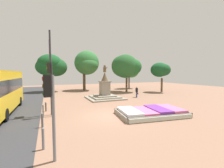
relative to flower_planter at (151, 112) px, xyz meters
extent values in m
plane|color=#8C6651|center=(-3.00, 1.20, -0.25)|extent=(71.44, 71.44, 0.00)
cube|color=#38281C|center=(0.00, 0.06, -0.09)|extent=(5.42, 3.53, 0.33)
cube|color=gray|center=(-0.21, -1.39, -0.07)|extent=(5.22, 0.86, 0.37)
cube|color=gray|center=(0.21, 1.50, -0.07)|extent=(5.22, 0.86, 0.37)
cube|color=gray|center=(-2.56, 0.43, -0.07)|extent=(0.54, 3.01, 0.37)
cube|color=gray|center=(2.55, -0.32, -0.07)|extent=(0.54, 3.01, 0.37)
cube|color=white|center=(-1.81, 0.32, 0.19)|extent=(1.58, 2.78, 0.22)
cube|color=#D86699|center=(-0.60, 0.14, 0.15)|extent=(1.58, 2.78, 0.15)
cube|color=#72339E|center=(0.60, -0.03, 0.19)|extent=(1.58, 2.78, 0.23)
cube|color=#D86699|center=(1.80, -0.21, 0.18)|extent=(1.58, 2.78, 0.21)
cube|color=#B2BCAD|center=(-0.22, -1.44, -0.07)|extent=(4.97, 0.92, 0.29)
cube|color=gray|center=(-0.58, 8.97, -0.17)|extent=(4.51, 4.51, 0.16)
cube|color=gray|center=(-0.58, 8.97, 0.00)|extent=(3.49, 3.49, 0.16)
cube|color=gray|center=(-0.58, 8.97, 0.16)|extent=(2.48, 2.48, 0.16)
cube|color=gray|center=(-0.58, 8.97, 1.11)|extent=(1.17, 1.17, 1.75)
cube|color=gray|center=(-0.58, 8.97, 2.05)|extent=(1.38, 1.38, 0.12)
cone|color=brown|center=(-0.58, 8.97, 2.68)|extent=(0.88, 0.88, 1.14)
cylinder|color=brown|center=(-0.58, 8.97, 3.58)|extent=(0.38, 0.38, 0.67)
sphere|color=brown|center=(-0.58, 8.97, 4.06)|extent=(0.29, 0.29, 0.29)
cylinder|color=brown|center=(-0.49, 8.75, 3.72)|extent=(0.32, 0.57, 0.42)
cylinder|color=slate|center=(-7.37, -3.61, 1.39)|extent=(0.12, 0.12, 3.28)
cube|color=black|center=(-7.57, -3.62, 2.63)|extent=(0.26, 0.29, 0.80)
cylinder|color=red|center=(-7.70, -3.63, 2.90)|extent=(0.04, 0.14, 0.14)
cylinder|color=#543E08|center=(-7.70, -3.63, 2.63)|extent=(0.04, 0.14, 0.14)
cylinder|color=#0D4211|center=(-7.70, -3.63, 2.36)|extent=(0.04, 0.14, 0.14)
cylinder|color=#2D2D33|center=(-7.22, 2.84, 1.82)|extent=(0.12, 0.12, 4.14)
cube|color=black|center=(-7.42, 2.84, 3.49)|extent=(0.24, 0.28, 0.80)
cylinder|color=#4B0808|center=(-7.55, 2.84, 3.76)|extent=(0.03, 0.14, 0.14)
cylinder|color=yellow|center=(-7.55, 2.84, 3.49)|extent=(0.03, 0.14, 0.14)
cylinder|color=#0D4211|center=(-7.55, 2.84, 3.23)|extent=(0.03, 0.14, 0.14)
cylinder|color=#2D2D33|center=(-7.27, 3.32, 3.10)|extent=(0.14, 0.14, 6.70)
cube|color=#6B2D8C|center=(-7.31, 3.64, 5.08)|extent=(0.08, 0.51, 1.43)
cylinder|color=#2D2D33|center=(-7.31, 3.64, 5.80)|extent=(0.11, 0.65, 0.03)
cylinder|color=black|center=(-10.24, 8.43, 0.20)|extent=(0.29, 0.90, 0.90)
cylinder|color=black|center=(-10.28, 2.79, 0.20)|extent=(0.29, 0.90, 0.90)
cylinder|color=#264CA5|center=(3.94, 8.32, 0.13)|extent=(0.13, 0.13, 0.76)
cylinder|color=#264CA5|center=(3.91, 8.14, 0.13)|extent=(0.13, 0.13, 0.76)
cube|color=black|center=(3.92, 8.23, 0.79)|extent=(0.28, 0.41, 0.54)
cylinder|color=black|center=(3.96, 8.46, 0.76)|extent=(0.09, 0.09, 0.51)
cylinder|color=black|center=(3.88, 7.99, 0.76)|extent=(0.09, 0.09, 0.51)
sphere|color=tan|center=(3.92, 8.23, 1.19)|extent=(0.20, 0.20, 0.20)
cube|color=#591E19|center=(3.87, 7.93, 0.32)|extent=(0.16, 0.30, 0.22)
cylinder|color=slate|center=(-7.78, -2.48, 0.20)|extent=(0.11, 0.11, 0.89)
sphere|color=slate|center=(-7.78, -2.48, 0.67)|extent=(0.12, 0.12, 0.12)
cylinder|color=#4C5156|center=(-7.89, 0.51, 0.14)|extent=(0.13, 0.13, 0.78)
sphere|color=#4C5156|center=(-7.89, 0.51, 0.57)|extent=(0.14, 0.14, 0.14)
cylinder|color=slate|center=(-7.89, 2.75, 0.20)|extent=(0.10, 0.10, 0.90)
sphere|color=slate|center=(-7.89, 2.75, 0.68)|extent=(0.11, 0.11, 0.11)
cylinder|color=#4C5156|center=(-7.72, 4.78, 0.10)|extent=(0.13, 0.13, 0.70)
sphere|color=#4C5156|center=(-7.72, 4.78, 0.49)|extent=(0.14, 0.14, 0.14)
cylinder|color=brown|center=(9.30, 19.69, 1.03)|extent=(0.30, 0.30, 2.55)
ellipsoid|color=#2D6C31|center=(8.83, 19.18, 3.91)|extent=(3.25, 2.78, 3.17)
ellipsoid|color=#2F6D30|center=(9.80, 19.60, 3.64)|extent=(3.40, 3.25, 2.94)
cylinder|color=brown|center=(5.82, 14.57, 1.27)|extent=(0.35, 0.35, 3.03)
ellipsoid|color=#245A26|center=(5.26, 15.38, 4.44)|extent=(3.92, 3.48, 3.90)
ellipsoid|color=#25592A|center=(5.20, 13.94, 4.36)|extent=(4.38, 4.17, 4.15)
ellipsoid|color=#215C29|center=(6.37, 13.67, 4.26)|extent=(3.55, 3.31, 2.98)
cylinder|color=brown|center=(-6.84, 19.02, 1.14)|extent=(0.45, 0.45, 2.78)
ellipsoid|color=#184F24|center=(-7.41, 20.00, 4.29)|extent=(4.10, 4.32, 3.12)
ellipsoid|color=#1A4922|center=(-6.04, 19.91, 4.23)|extent=(4.08, 4.01, 3.31)
ellipsoid|color=#174E23|center=(-7.02, 19.73, 4.92)|extent=(4.24, 4.15, 3.22)
cylinder|color=#4C3823|center=(-0.82, 19.79, 1.43)|extent=(0.52, 0.52, 3.35)
ellipsoid|color=#306832|center=(-0.22, 18.85, 4.65)|extent=(3.84, 3.60, 2.93)
ellipsoid|color=#2B6D36|center=(0.02, 19.96, 5.18)|extent=(3.86, 3.40, 2.94)
ellipsoid|color=#2F6D35|center=(-0.21, 20.04, 5.21)|extent=(4.80, 5.26, 4.76)
cylinder|color=brown|center=(11.36, 11.56, 1.01)|extent=(0.35, 0.35, 2.51)
ellipsoid|color=#194B25|center=(11.25, 11.08, 3.71)|extent=(2.53, 2.38, 2.12)
ellipsoid|color=#184F27|center=(10.90, 11.72, 3.75)|extent=(2.99, 3.26, 2.56)
camera|label=1|loc=(-7.55, -9.49, 3.08)|focal=24.00mm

